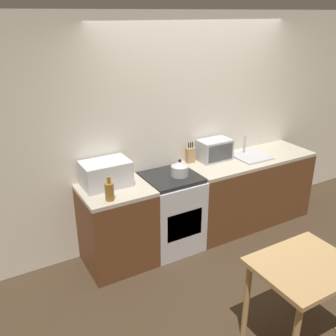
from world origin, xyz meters
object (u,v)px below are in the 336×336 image
(toaster_oven, at_px, (215,150))
(kettle, at_px, (180,169))
(bottle, at_px, (109,191))
(dining_table, at_px, (303,277))
(stove_range, at_px, (171,212))
(microwave, at_px, (106,174))

(toaster_oven, bearing_deg, kettle, -162.13)
(bottle, bearing_deg, dining_table, -57.04)
(toaster_oven, bearing_deg, bottle, -166.46)
(stove_range, xyz_separation_m, bottle, (-0.80, -0.20, 0.55))
(bottle, relative_size, toaster_oven, 0.61)
(microwave, distance_m, bottle, 0.34)
(microwave, bearing_deg, kettle, -11.41)
(microwave, bearing_deg, stove_range, -9.87)
(kettle, xyz_separation_m, toaster_oven, (0.62, 0.20, 0.05))
(microwave, height_order, dining_table, microwave)
(microwave, bearing_deg, toaster_oven, 1.56)
(dining_table, bearing_deg, kettle, 93.54)
(stove_range, distance_m, dining_table, 1.76)
(stove_range, relative_size, kettle, 4.61)
(toaster_oven, relative_size, dining_table, 0.51)
(dining_table, bearing_deg, bottle, 122.96)
(kettle, height_order, microwave, microwave)
(kettle, height_order, dining_table, kettle)
(bottle, height_order, dining_table, bottle)
(toaster_oven, bearing_deg, microwave, -178.44)
(stove_range, height_order, bottle, bottle)
(kettle, distance_m, microwave, 0.81)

